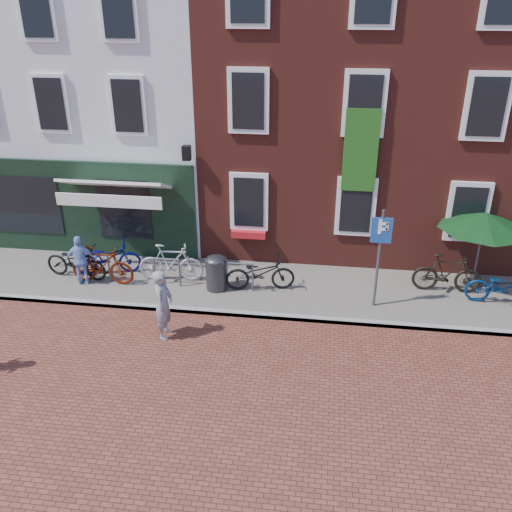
# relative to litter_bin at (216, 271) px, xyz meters

# --- Properties ---
(ground) EXTENTS (80.00, 80.00, 0.00)m
(ground) POSITION_rel_litter_bin_xyz_m (0.14, -1.21, -0.64)
(ground) COLOR brown
(sidewalk) EXTENTS (24.00, 3.00, 0.10)m
(sidewalk) POSITION_rel_litter_bin_xyz_m (1.14, 0.29, -0.59)
(sidewalk) COLOR slate
(sidewalk) RESTS_ON ground
(building_stucco) EXTENTS (8.00, 8.00, 9.00)m
(building_stucco) POSITION_rel_litter_bin_xyz_m (-4.86, 5.79, 3.86)
(building_stucco) COLOR silver
(building_stucco) RESTS_ON ground
(building_brick_mid) EXTENTS (6.00, 8.00, 10.00)m
(building_brick_mid) POSITION_rel_litter_bin_xyz_m (2.14, 5.79, 4.36)
(building_brick_mid) COLOR maroon
(building_brick_mid) RESTS_ON ground
(building_brick_right) EXTENTS (6.00, 8.00, 10.00)m
(building_brick_right) POSITION_rel_litter_bin_xyz_m (8.14, 5.79, 4.36)
(building_brick_right) COLOR maroon
(building_brick_right) RESTS_ON ground
(litter_bin) EXTENTS (0.57, 0.57, 1.04)m
(litter_bin) POSITION_rel_litter_bin_xyz_m (0.00, 0.00, 0.00)
(litter_bin) COLOR #363639
(litter_bin) RESTS_ON sidewalk
(parking_sign) EXTENTS (0.50, 0.08, 2.62)m
(parking_sign) POSITION_rel_litter_bin_xyz_m (4.18, -0.33, 1.17)
(parking_sign) COLOR #4C4C4F
(parking_sign) RESTS_ON sidewalk
(parasol) EXTENTS (2.36, 2.36, 2.21)m
(parasol) POSITION_rel_litter_bin_xyz_m (6.95, 1.19, 1.43)
(parasol) COLOR #4C4C4F
(parasol) RESTS_ON sidewalk
(woman) EXTENTS (0.42, 0.63, 1.72)m
(woman) POSITION_rel_litter_bin_xyz_m (-0.78, -2.24, 0.22)
(woman) COLOR gray
(woman) RESTS_ON ground
(cafe_person) EXTENTS (0.88, 0.51, 1.41)m
(cafe_person) POSITION_rel_litter_bin_xyz_m (-3.70, -0.21, 0.17)
(cafe_person) COLOR #85A5E2
(cafe_person) RESTS_ON sidewalk
(bicycle_0) EXTENTS (1.93, 0.91, 0.98)m
(bicycle_0) POSITION_rel_litter_bin_xyz_m (-4.02, 0.11, -0.05)
(bicycle_0) COLOR black
(bicycle_0) RESTS_ON sidewalk
(bicycle_1) EXTENTS (1.83, 0.60, 1.08)m
(bicycle_1) POSITION_rel_litter_bin_xyz_m (-3.16, -0.10, 0.00)
(bicycle_1) COLOR #4E1506
(bicycle_1) RESTS_ON sidewalk
(bicycle_2) EXTENTS (1.96, 1.13, 0.98)m
(bicycle_2) POSITION_rel_litter_bin_xyz_m (-3.25, 0.48, -0.05)
(bicycle_2) COLOR #06065B
(bicycle_2) RESTS_ON sidewalk
(bicycle_3) EXTENTS (1.83, 0.63, 1.08)m
(bicycle_3) POSITION_rel_litter_bin_xyz_m (-1.34, 0.31, 0.00)
(bicycle_3) COLOR #A5A5A8
(bicycle_3) RESTS_ON sidewalk
(bicycle_4) EXTENTS (1.95, 0.99, 0.98)m
(bicycle_4) POSITION_rel_litter_bin_xyz_m (1.17, 0.13, -0.05)
(bicycle_4) COLOR black
(bicycle_4) RESTS_ON sidewalk
(bicycle_5) EXTENTS (1.81, 0.54, 1.08)m
(bicycle_5) POSITION_rel_litter_bin_xyz_m (6.11, 0.68, 0.00)
(bicycle_5) COLOR black
(bicycle_5) RESTS_ON sidewalk
(bicycle_6) EXTENTS (1.91, 0.81, 0.98)m
(bicycle_6) POSITION_rel_litter_bin_xyz_m (7.43, 0.20, -0.05)
(bicycle_6) COLOR #06254F
(bicycle_6) RESTS_ON sidewalk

